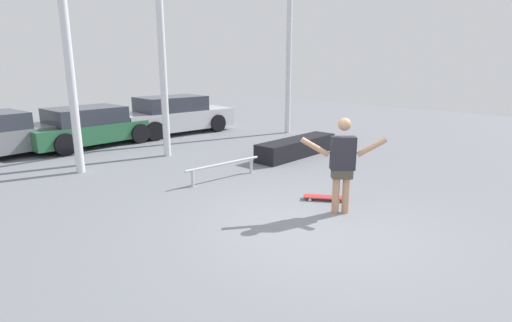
% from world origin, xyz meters
% --- Properties ---
extents(ground_plane, '(36.00, 36.00, 0.00)m').
position_xyz_m(ground_plane, '(0.00, 0.00, 0.00)').
color(ground_plane, slate).
extents(skateboarder, '(1.11, 1.16, 1.73)m').
position_xyz_m(skateboarder, '(0.87, 0.05, 0.96)').
color(skateboarder, tan).
rests_on(skateboarder, ground_plane).
extents(skateboard, '(0.63, 0.78, 0.08)m').
position_xyz_m(skateboard, '(1.23, 0.65, 0.06)').
color(skateboard, red).
rests_on(skateboard, ground_plane).
extents(grind_box, '(2.97, 0.79, 0.50)m').
position_xyz_m(grind_box, '(3.87, 3.44, 0.25)').
color(grind_box, black).
rests_on(grind_box, ground_plane).
extents(grind_rail, '(2.05, 0.22, 0.40)m').
position_xyz_m(grind_rail, '(0.80, 3.15, 0.31)').
color(grind_rail, '#B7BABF').
rests_on(grind_rail, ground_plane).
extents(canopy_support_right, '(5.64, 0.20, 6.18)m').
position_xyz_m(canopy_support_right, '(3.98, 6.16, 3.75)').
color(canopy_support_right, silver).
rests_on(canopy_support_right, ground_plane).
extents(parked_car_green, '(4.04, 2.04, 1.25)m').
position_xyz_m(parked_car_green, '(0.36, 9.20, 0.61)').
color(parked_car_green, '#28603D').
rests_on(parked_car_green, ground_plane).
extents(parked_car_silver, '(4.46, 2.03, 1.41)m').
position_xyz_m(parked_car_silver, '(3.60, 9.14, 0.68)').
color(parked_car_silver, '#B7BABF').
rests_on(parked_car_silver, ground_plane).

